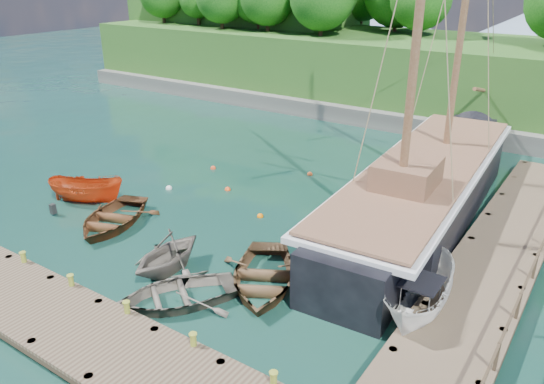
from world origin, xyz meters
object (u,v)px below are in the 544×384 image
at_px(rowboat_0, 113,225).
at_px(rowboat_3, 177,302).
at_px(cabin_boat_white, 418,316).
at_px(rowboat_1, 169,271).
at_px(rowboat_2, 263,285).
at_px(schooner, 423,192).
at_px(motorboat_orange, 88,202).

bearing_deg(rowboat_0, rowboat_3, -42.87).
bearing_deg(cabin_boat_white, rowboat_1, -169.97).
distance_m(rowboat_1, rowboat_3, 2.32).
bearing_deg(rowboat_3, rowboat_2, 89.97).
height_order(rowboat_0, schooner, schooner).
height_order(rowboat_3, motorboat_orange, motorboat_orange).
height_order(cabin_boat_white, schooner, schooner).
bearing_deg(rowboat_2, rowboat_0, 149.25).
distance_m(rowboat_2, motorboat_orange, 12.24).
bearing_deg(rowboat_0, rowboat_2, -21.48).
distance_m(rowboat_3, schooner, 13.51).
bearing_deg(motorboat_orange, rowboat_2, -121.36).
height_order(rowboat_2, cabin_boat_white, cabin_boat_white).
relative_size(rowboat_0, rowboat_2, 0.96).
distance_m(rowboat_2, schooner, 10.32).
distance_m(rowboat_0, motorboat_orange, 3.38).
distance_m(rowboat_1, rowboat_2, 4.00).
xyz_separation_m(rowboat_2, schooner, (2.79, 9.87, 1.11)).
bearing_deg(rowboat_1, rowboat_0, 161.59).
height_order(rowboat_1, schooner, schooner).
xyz_separation_m(cabin_boat_white, schooner, (-2.92, 8.41, 1.11)).
relative_size(rowboat_3, cabin_boat_white, 0.86).
bearing_deg(motorboat_orange, cabin_boat_white, -114.74).
height_order(rowboat_2, rowboat_3, rowboat_2).
distance_m(motorboat_orange, cabin_boat_white, 17.88).
xyz_separation_m(rowboat_0, rowboat_3, (7.01, -2.93, 0.00)).
bearing_deg(schooner, rowboat_3, -114.07).
relative_size(rowboat_3, motorboat_orange, 1.10).
height_order(rowboat_0, motorboat_orange, motorboat_orange).
bearing_deg(motorboat_orange, rowboat_3, -136.78).
height_order(rowboat_1, rowboat_3, rowboat_1).
height_order(rowboat_0, rowboat_1, rowboat_1).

